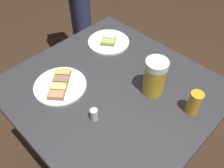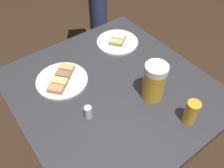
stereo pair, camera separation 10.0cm
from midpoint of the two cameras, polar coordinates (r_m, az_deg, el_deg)
ground_plane at (r=1.66m, az=1.82°, el=-18.73°), size 6.00×6.00×0.00m
cafe_table at (r=1.13m, az=2.54°, el=-5.98°), size 0.79×0.83×0.76m
plate_near at (r=1.05m, az=-9.33°, el=0.90°), size 0.23×0.23×0.03m
plate_far at (r=1.24m, az=3.65°, el=10.06°), size 0.21×0.21×0.03m
beer_mug at (r=0.95m, az=13.16°, el=0.59°), size 0.13×0.11×0.16m
beer_glass_small at (r=0.93m, az=21.50°, el=-6.55°), size 0.05×0.05×0.10m
salt_shaker at (r=0.90m, az=-2.58°, el=-6.96°), size 0.03×0.03×0.05m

